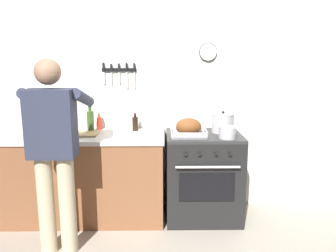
{
  "coord_description": "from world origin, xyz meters",
  "views": [
    {
      "loc": [
        -0.2,
        -2.37,
        1.67
      ],
      "look_at": [
        -0.15,
        0.85,
        1.01
      ],
      "focal_mm": 36.22,
      "sensor_mm": 36.0,
      "label": 1
    }
  ],
  "objects_px": {
    "stove": "(203,176)",
    "bottle_wine_red": "(44,121)",
    "bottle_soy_sauce": "(135,123)",
    "stock_pot": "(223,123)",
    "bottle_hot_sauce": "(99,123)",
    "saucepan": "(227,133)",
    "roasting_pan": "(189,128)",
    "bottle_olive_oil": "(90,121)",
    "person_cook": "(54,145)",
    "bottle_cooking_oil": "(58,122)",
    "cutting_board": "(80,134)"
  },
  "relations": [
    {
      "from": "stove",
      "to": "bottle_wine_red",
      "type": "distance_m",
      "value": 1.73
    },
    {
      "from": "bottle_soy_sauce",
      "to": "stove",
      "type": "bearing_deg",
      "value": -13.75
    },
    {
      "from": "stock_pot",
      "to": "bottle_hot_sauce",
      "type": "xyz_separation_m",
      "value": [
        -1.31,
        0.15,
        -0.03
      ]
    },
    {
      "from": "saucepan",
      "to": "bottle_hot_sauce",
      "type": "xyz_separation_m",
      "value": [
        -1.31,
        0.42,
        0.02
      ]
    },
    {
      "from": "roasting_pan",
      "to": "bottle_olive_oil",
      "type": "distance_m",
      "value": 1.04
    },
    {
      "from": "stove",
      "to": "person_cook",
      "type": "height_order",
      "value": "person_cook"
    },
    {
      "from": "bottle_hot_sauce",
      "to": "bottle_wine_red",
      "type": "bearing_deg",
      "value": -161.11
    },
    {
      "from": "person_cook",
      "to": "saucepan",
      "type": "relative_size",
      "value": 10.09
    },
    {
      "from": "roasting_pan",
      "to": "bottle_cooking_oil",
      "type": "distance_m",
      "value": 1.34
    },
    {
      "from": "cutting_board",
      "to": "bottle_cooking_oil",
      "type": "distance_m",
      "value": 0.28
    },
    {
      "from": "saucepan",
      "to": "bottle_soy_sauce",
      "type": "xyz_separation_m",
      "value": [
        -0.92,
        0.36,
        0.02
      ]
    },
    {
      "from": "roasting_pan",
      "to": "cutting_board",
      "type": "distance_m",
      "value": 1.09
    },
    {
      "from": "stock_pot",
      "to": "bottle_soy_sauce",
      "type": "relative_size",
      "value": 1.22
    },
    {
      "from": "stock_pot",
      "to": "cutting_board",
      "type": "xyz_separation_m",
      "value": [
        -1.46,
        -0.1,
        -0.09
      ]
    },
    {
      "from": "saucepan",
      "to": "bottle_olive_oil",
      "type": "bearing_deg",
      "value": 167.13
    },
    {
      "from": "roasting_pan",
      "to": "bottle_olive_oil",
      "type": "bearing_deg",
      "value": 167.12
    },
    {
      "from": "stock_pot",
      "to": "person_cook",
      "type": "bearing_deg",
      "value": -155.18
    },
    {
      "from": "stock_pot",
      "to": "bottle_olive_oil",
      "type": "distance_m",
      "value": 1.38
    },
    {
      "from": "saucepan",
      "to": "bottle_soy_sauce",
      "type": "height_order",
      "value": "bottle_soy_sauce"
    },
    {
      "from": "bottle_hot_sauce",
      "to": "bottle_olive_oil",
      "type": "distance_m",
      "value": 0.14
    },
    {
      "from": "stove",
      "to": "person_cook",
      "type": "relative_size",
      "value": 0.54
    },
    {
      "from": "saucepan",
      "to": "bottle_wine_red",
      "type": "relative_size",
      "value": 0.54
    },
    {
      "from": "stock_pot",
      "to": "bottle_soy_sauce",
      "type": "bearing_deg",
      "value": 174.28
    },
    {
      "from": "saucepan",
      "to": "cutting_board",
      "type": "distance_m",
      "value": 1.46
    },
    {
      "from": "bottle_wine_red",
      "to": "bottle_cooking_oil",
      "type": "bearing_deg",
      "value": 9.59
    },
    {
      "from": "person_cook",
      "to": "bottle_hot_sauce",
      "type": "bearing_deg",
      "value": -21.6
    },
    {
      "from": "bottle_cooking_oil",
      "to": "bottle_hot_sauce",
      "type": "relative_size",
      "value": 1.55
    },
    {
      "from": "saucepan",
      "to": "cutting_board",
      "type": "xyz_separation_m",
      "value": [
        -1.45,
        0.17,
        -0.05
      ]
    },
    {
      "from": "person_cook",
      "to": "bottle_cooking_oil",
      "type": "xyz_separation_m",
      "value": [
        -0.17,
        0.7,
        0.06
      ]
    },
    {
      "from": "stove",
      "to": "roasting_pan",
      "type": "relative_size",
      "value": 2.56
    },
    {
      "from": "roasting_pan",
      "to": "saucepan",
      "type": "distance_m",
      "value": 0.38
    },
    {
      "from": "bottle_hot_sauce",
      "to": "bottle_soy_sauce",
      "type": "height_order",
      "value": "bottle_soy_sauce"
    },
    {
      "from": "bottle_soy_sauce",
      "to": "stock_pot",
      "type": "bearing_deg",
      "value": -5.72
    },
    {
      "from": "roasting_pan",
      "to": "bottle_hot_sauce",
      "type": "height_order",
      "value": "roasting_pan"
    },
    {
      "from": "bottle_olive_oil",
      "to": "stock_pot",
      "type": "bearing_deg",
      "value": -1.79
    },
    {
      "from": "person_cook",
      "to": "roasting_pan",
      "type": "bearing_deg",
      "value": -73.05
    },
    {
      "from": "stock_pot",
      "to": "bottle_olive_oil",
      "type": "bearing_deg",
      "value": 178.21
    },
    {
      "from": "saucepan",
      "to": "bottle_wine_red",
      "type": "xyz_separation_m",
      "value": [
        -1.84,
        0.24,
        0.07
      ]
    },
    {
      "from": "bottle_hot_sauce",
      "to": "bottle_cooking_oil",
      "type": "bearing_deg",
      "value": -158.01
    },
    {
      "from": "bottle_hot_sauce",
      "to": "stove",
      "type": "bearing_deg",
      "value": -11.99
    },
    {
      "from": "bottle_cooking_oil",
      "to": "cutting_board",
      "type": "bearing_deg",
      "value": -21.91
    },
    {
      "from": "stock_pot",
      "to": "bottle_cooking_oil",
      "type": "bearing_deg",
      "value": -179.83
    },
    {
      "from": "person_cook",
      "to": "bottle_hot_sauce",
      "type": "relative_size",
      "value": 9.42
    },
    {
      "from": "bottle_olive_oil",
      "to": "person_cook",
      "type": "bearing_deg",
      "value": -101.33
    },
    {
      "from": "stove",
      "to": "bottle_wine_red",
      "type": "bearing_deg",
      "value": 178.1
    },
    {
      "from": "person_cook",
      "to": "cutting_board",
      "type": "bearing_deg",
      "value": -14.21
    },
    {
      "from": "stock_pot",
      "to": "cutting_board",
      "type": "height_order",
      "value": "stock_pot"
    },
    {
      "from": "person_cook",
      "to": "bottle_cooking_oil",
      "type": "distance_m",
      "value": 0.73
    },
    {
      "from": "stock_pot",
      "to": "bottle_cooking_oil",
      "type": "relative_size",
      "value": 0.85
    },
    {
      "from": "bottle_olive_oil",
      "to": "bottle_soy_sauce",
      "type": "relative_size",
      "value": 1.45
    }
  ]
}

